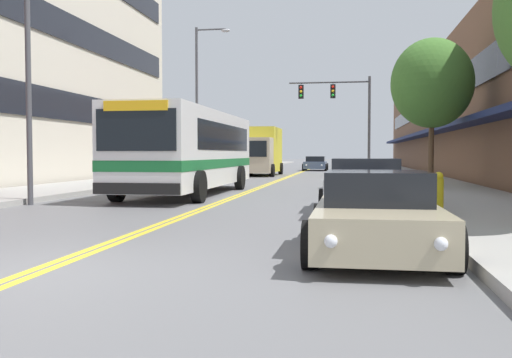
{
  "coord_description": "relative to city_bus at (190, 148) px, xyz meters",
  "views": [
    {
      "loc": [
        3.95,
        -6.59,
        1.51
      ],
      "look_at": [
        -0.85,
        22.51,
        0.19
      ],
      "focal_mm": 40.0,
      "sensor_mm": 36.0,
      "label": 1
    }
  ],
  "objects": [
    {
      "name": "storefront_row_right",
      "position": [
        15.53,
        23.01,
        2.51
      ],
      "size": [
        9.1,
        68.0,
        8.44
      ],
      "color": "brown",
      "rests_on": "ground_plane"
    },
    {
      "name": "sidewalk_right",
      "position": [
        9.37,
        23.01,
        -1.63
      ],
      "size": [
        3.87,
        106.0,
        0.17
      ],
      "color": "#9E9B96",
      "rests_on": "ground_plane"
    },
    {
      "name": "car_slate_blue_moving_lead",
      "position": [
        2.84,
        30.6,
        -1.12
      ],
      "size": [
        2.16,
        4.43,
        1.27
      ],
      "color": "#475675",
      "rests_on": "ground_plane"
    },
    {
      "name": "street_lamp_left_far",
      "position": [
        -3.11,
        13.27,
        3.63
      ],
      "size": [
        2.18,
        0.28,
        9.16
      ],
      "color": "#47474C",
      "rests_on": "ground_plane"
    },
    {
      "name": "city_bus",
      "position": [
        0.0,
        0.0,
        0.0
      ],
      "size": [
        2.95,
        10.82,
        3.02
      ],
      "color": "silver",
      "rests_on": "ground_plane"
    },
    {
      "name": "box_truck",
      "position": [
        -0.35,
        18.51,
        -0.04
      ],
      "size": [
        2.77,
        6.55,
        3.33
      ],
      "color": "beige",
      "rests_on": "ground_plane"
    },
    {
      "name": "street_lamp_left_near",
      "position": [
        -3.12,
        -5.21,
        3.56
      ],
      "size": [
        2.1,
        0.28,
        9.04
      ],
      "color": "#47474C",
      "rests_on": "ground_plane"
    },
    {
      "name": "sidewalk_left",
      "position": [
        -5.51,
        23.01,
        -1.63
      ],
      "size": [
        3.87,
        106.0,
        0.17
      ],
      "color": "#9E9B96",
      "rests_on": "ground_plane"
    },
    {
      "name": "fire_hydrant",
      "position": [
        7.88,
        -7.11,
        -1.08
      ],
      "size": [
        0.31,
        0.23,
        0.92
      ],
      "color": "yellow",
      "rests_on": "sidewalk_right"
    },
    {
      "name": "car_red_parked_left_near",
      "position": [
        -2.32,
        10.46,
        -1.09
      ],
      "size": [
        2.14,
        4.17,
        1.33
      ],
      "color": "maroon",
      "rests_on": "ground_plane"
    },
    {
      "name": "car_dark_grey_parked_left_mid",
      "position": [
        -2.33,
        19.85,
        -1.1
      ],
      "size": [
        2.14,
        4.9,
        1.32
      ],
      "color": "#38383D",
      "rests_on": "ground_plane"
    },
    {
      "name": "centre_line",
      "position": [
        1.93,
        23.01,
        -1.71
      ],
      "size": [
        0.34,
        106.0,
        0.01
      ],
      "color": "yellow",
      "rests_on": "ground_plane"
    },
    {
      "name": "street_tree_right_mid",
      "position": [
        9.18,
        3.79,
        2.68
      ],
      "size": [
        3.33,
        3.33,
        6.06
      ],
      "color": "brown",
      "rests_on": "sidewalk_right"
    },
    {
      "name": "car_silver_parked_right_mid",
      "position": [
        6.27,
        -5.55,
        -1.06
      ],
      "size": [
        2.21,
        4.92,
        1.38
      ],
      "color": "#B7B7BC",
      "rests_on": "ground_plane"
    },
    {
      "name": "ground_plane",
      "position": [
        1.93,
        23.01,
        -1.71
      ],
      "size": [
        240.0,
        240.0,
        0.0
      ],
      "primitive_type": "plane",
      "color": "slate"
    },
    {
      "name": "car_beige_parked_right_foreground",
      "position": [
        6.28,
        -11.89,
        -1.14
      ],
      "size": [
        2.02,
        4.18,
        1.24
      ],
      "color": "#BCAD89",
      "rests_on": "ground_plane"
    },
    {
      "name": "traffic_signal_mast",
      "position": [
        5.33,
        18.17,
        2.99
      ],
      "size": [
        5.44,
        0.38,
        6.64
      ],
      "color": "#47474C",
      "rests_on": "ground_plane"
    }
  ]
}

